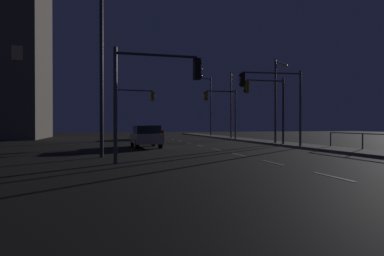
{
  "coord_description": "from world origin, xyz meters",
  "views": [
    {
      "loc": [
        -6.77,
        -4.25,
        1.62
      ],
      "look_at": [
        -0.8,
        20.44,
        1.4
      ],
      "focal_mm": 31.75,
      "sensor_mm": 36.0,
      "label": 1
    }
  ],
  "objects_px": {
    "car_oncoming": "(153,132)",
    "street_lamp_far_end": "(98,58)",
    "traffic_light_mid_right": "(274,92)",
    "traffic_light_far_right": "(156,83)",
    "street_lamp_across_street": "(209,101)",
    "traffic_light_far_center": "(132,103)",
    "traffic_light_overhead_east": "(266,97)",
    "car": "(146,136)",
    "street_lamp_median": "(231,99)",
    "traffic_light_far_left": "(222,104)",
    "street_lamp_corner": "(277,92)"
  },
  "relations": [
    {
      "from": "traffic_light_overhead_east",
      "to": "street_lamp_far_end",
      "type": "xyz_separation_m",
      "value": [
        -12.31,
        -6.83,
        1.17
      ]
    },
    {
      "from": "car",
      "to": "street_lamp_median",
      "type": "relative_size",
      "value": 0.6
    },
    {
      "from": "traffic_light_mid_right",
      "to": "car",
      "type": "bearing_deg",
      "value": 160.59
    },
    {
      "from": "street_lamp_across_street",
      "to": "car",
      "type": "bearing_deg",
      "value": -116.97
    },
    {
      "from": "car",
      "to": "traffic_light_far_left",
      "type": "xyz_separation_m",
      "value": [
        9.02,
        9.58,
        3.03
      ]
    },
    {
      "from": "car_oncoming",
      "to": "traffic_light_far_center",
      "type": "xyz_separation_m",
      "value": [
        -2.68,
        -4.56,
        2.98
      ]
    },
    {
      "from": "street_lamp_far_end",
      "to": "street_lamp_corner",
      "type": "xyz_separation_m",
      "value": [
        14.22,
        8.66,
        -0.56
      ]
    },
    {
      "from": "traffic_light_mid_right",
      "to": "traffic_light_far_right",
      "type": "distance_m",
      "value": 11.51
    },
    {
      "from": "car_oncoming",
      "to": "street_lamp_across_street",
      "type": "xyz_separation_m",
      "value": [
        8.93,
        7.46,
        4.26
      ]
    },
    {
      "from": "traffic_light_overhead_east",
      "to": "street_lamp_median",
      "type": "relative_size",
      "value": 0.69
    },
    {
      "from": "car",
      "to": "traffic_light_overhead_east",
      "type": "bearing_deg",
      "value": -2.72
    },
    {
      "from": "traffic_light_far_center",
      "to": "street_lamp_across_street",
      "type": "distance_m",
      "value": 16.76
    },
    {
      "from": "car_oncoming",
      "to": "street_lamp_far_end",
      "type": "relative_size",
      "value": 0.53
    },
    {
      "from": "street_lamp_across_street",
      "to": "street_lamp_median",
      "type": "height_order",
      "value": "street_lamp_across_street"
    },
    {
      "from": "traffic_light_far_left",
      "to": "traffic_light_mid_right",
      "type": "relative_size",
      "value": 0.99
    },
    {
      "from": "traffic_light_mid_right",
      "to": "street_lamp_corner",
      "type": "relative_size",
      "value": 0.77
    },
    {
      "from": "traffic_light_overhead_east",
      "to": "street_lamp_across_street",
      "type": "relative_size",
      "value": 0.63
    },
    {
      "from": "car_oncoming",
      "to": "traffic_light_far_center",
      "type": "distance_m",
      "value": 6.07
    },
    {
      "from": "car_oncoming",
      "to": "street_lamp_median",
      "type": "height_order",
      "value": "street_lamp_median"
    },
    {
      "from": "traffic_light_overhead_east",
      "to": "street_lamp_across_street",
      "type": "height_order",
      "value": "street_lamp_across_street"
    },
    {
      "from": "traffic_light_far_left",
      "to": "street_lamp_across_street",
      "type": "relative_size",
      "value": 0.64
    },
    {
      "from": "traffic_light_far_right",
      "to": "street_lamp_across_street",
      "type": "distance_m",
      "value": 34.32
    },
    {
      "from": "traffic_light_mid_right",
      "to": "street_lamp_across_street",
      "type": "xyz_separation_m",
      "value": [
        2.71,
        25.19,
        1.14
      ]
    },
    {
      "from": "traffic_light_far_left",
      "to": "street_lamp_far_end",
      "type": "height_order",
      "value": "street_lamp_far_end"
    },
    {
      "from": "traffic_light_far_left",
      "to": "street_lamp_far_end",
      "type": "bearing_deg",
      "value": -125.66
    },
    {
      "from": "car",
      "to": "street_lamp_far_end",
      "type": "bearing_deg",
      "value": -112.87
    },
    {
      "from": "car_oncoming",
      "to": "traffic_light_far_left",
      "type": "relative_size",
      "value": 0.83
    },
    {
      "from": "traffic_light_far_center",
      "to": "traffic_light_far_left",
      "type": "bearing_deg",
      "value": -3.51
    },
    {
      "from": "traffic_light_far_center",
      "to": "traffic_light_overhead_east",
      "type": "height_order",
      "value": "traffic_light_far_center"
    },
    {
      "from": "traffic_light_far_left",
      "to": "street_lamp_median",
      "type": "bearing_deg",
      "value": 52.61
    },
    {
      "from": "car",
      "to": "street_lamp_far_end",
      "type": "xyz_separation_m",
      "value": [
        -3.07,
        -7.27,
        4.11
      ]
    },
    {
      "from": "car_oncoming",
      "to": "street_lamp_across_street",
      "type": "height_order",
      "value": "street_lamp_across_street"
    },
    {
      "from": "traffic_light_far_left",
      "to": "traffic_light_mid_right",
      "type": "xyz_separation_m",
      "value": [
        -0.45,
        -12.6,
        0.09
      ]
    },
    {
      "from": "traffic_light_far_center",
      "to": "traffic_light_overhead_east",
      "type": "relative_size",
      "value": 1.04
    },
    {
      "from": "car",
      "to": "street_lamp_median",
      "type": "xyz_separation_m",
      "value": [
        11.03,
        12.2,
        3.84
      ]
    },
    {
      "from": "traffic_light_overhead_east",
      "to": "street_lamp_far_end",
      "type": "bearing_deg",
      "value": -150.97
    },
    {
      "from": "traffic_light_mid_right",
      "to": "street_lamp_far_end",
      "type": "bearing_deg",
      "value": -159.94
    },
    {
      "from": "traffic_light_far_center",
      "to": "street_lamp_across_street",
      "type": "xyz_separation_m",
      "value": [
        11.61,
        12.02,
        1.27
      ]
    },
    {
      "from": "street_lamp_median",
      "to": "street_lamp_far_end",
      "type": "bearing_deg",
      "value": -125.9
    },
    {
      "from": "street_lamp_corner",
      "to": "traffic_light_far_left",
      "type": "bearing_deg",
      "value": 104.61
    },
    {
      "from": "car",
      "to": "traffic_light_far_left",
      "type": "bearing_deg",
      "value": 46.71
    },
    {
      "from": "street_lamp_median",
      "to": "street_lamp_far_end",
      "type": "height_order",
      "value": "street_lamp_far_end"
    },
    {
      "from": "street_lamp_far_end",
      "to": "car_oncoming",
      "type": "bearing_deg",
      "value": 76.16
    },
    {
      "from": "traffic_light_far_left",
      "to": "traffic_light_far_right",
      "type": "xyz_separation_m",
      "value": [
        -9.6,
        -19.58,
        -0.39
      ]
    },
    {
      "from": "car_oncoming",
      "to": "street_lamp_far_end",
      "type": "xyz_separation_m",
      "value": [
        -5.41,
        -21.98,
        4.11
      ]
    },
    {
      "from": "traffic_light_mid_right",
      "to": "street_lamp_median",
      "type": "distance_m",
      "value": 15.43
    },
    {
      "from": "traffic_light_far_right",
      "to": "traffic_light_mid_right",
      "type": "bearing_deg",
      "value": 37.36
    },
    {
      "from": "street_lamp_median",
      "to": "street_lamp_corner",
      "type": "relative_size",
      "value": 1.08
    },
    {
      "from": "traffic_light_far_right",
      "to": "street_lamp_corner",
      "type": "xyz_separation_m",
      "value": [
        11.73,
        11.4,
        0.91
      ]
    },
    {
      "from": "traffic_light_far_right",
      "to": "street_lamp_corner",
      "type": "relative_size",
      "value": 0.7
    }
  ]
}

